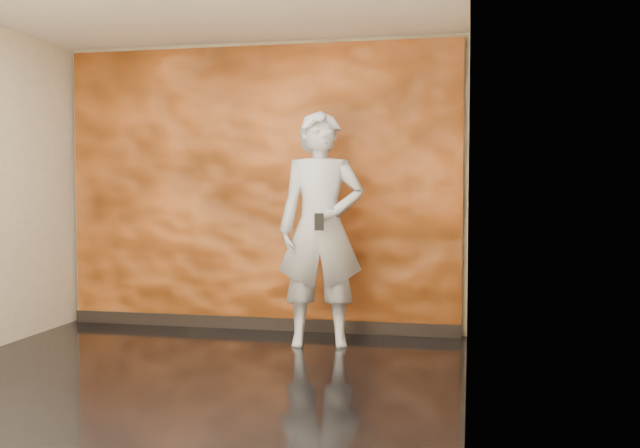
{
  "coord_description": "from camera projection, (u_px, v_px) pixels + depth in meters",
  "views": [
    {
      "loc": [
        2.01,
        -4.72,
        1.4
      ],
      "look_at": [
        0.84,
        0.87,
        1.1
      ],
      "focal_mm": 40.0,
      "sensor_mm": 36.0,
      "label": 1
    }
  ],
  "objects": [
    {
      "name": "phone",
      "position": [
        319.0,
        222.0,
        5.94
      ],
      "size": [
        0.08,
        0.02,
        0.15
      ],
      "primitive_type": "cube",
      "rotation": [
        0.0,
        0.0,
        -0.06
      ],
      "color": "black",
      "rests_on": "man"
    },
    {
      "name": "feature_wall",
      "position": [
        259.0,
        188.0,
        6.94
      ],
      "size": [
        3.9,
        0.06,
        2.75
      ],
      "primitive_type": "cube",
      "color": "orange",
      "rests_on": "ground"
    },
    {
      "name": "man",
      "position": [
        321.0,
        229.0,
        6.24
      ],
      "size": [
        0.83,
        0.63,
        2.05
      ],
      "primitive_type": "imported",
      "rotation": [
        0.0,
        0.0,
        0.2
      ],
      "color": "#9397A2",
      "rests_on": "ground"
    },
    {
      "name": "baseboard",
      "position": [
        259.0,
        323.0,
        6.97
      ],
      "size": [
        3.9,
        0.04,
        0.12
      ],
      "primitive_type": "cube",
      "color": "black",
      "rests_on": "ground"
    },
    {
      "name": "room",
      "position": [
        179.0,
        186.0,
        5.02
      ],
      "size": [
        4.02,
        4.02,
        2.81
      ],
      "color": "black",
      "rests_on": "ground"
    }
  ]
}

